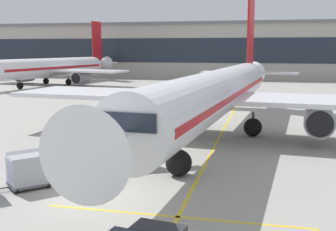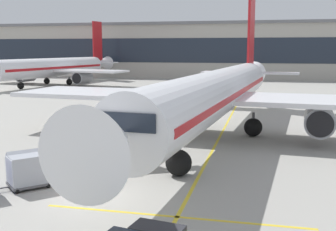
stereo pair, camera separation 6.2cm
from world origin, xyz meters
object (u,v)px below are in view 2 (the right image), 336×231
Objects in this scene: baggage_cart_second at (28,169)px; ground_crew_marshaller at (124,155)px; ground_crew_by_loader at (104,165)px; safety_cone_engine_keepout at (148,134)px; parked_airplane at (220,92)px; distant_airplane at (55,68)px; belt_loader at (130,153)px; baggage_cart_lead at (79,162)px; ground_crew_by_carts at (85,159)px; ground_crew_wingwalker at (88,151)px.

ground_crew_marshaller is (4.01, 3.91, -0.00)m from baggage_cart_second.
ground_crew_marshaller is at bearing 44.23° from baggage_cart_second.
ground_crew_by_loader is 2.72× the size of safety_cone_engine_keepout.
parked_airplane reaches higher than distant_airplane.
baggage_cart_lead is at bearing -125.80° from belt_loader.
parked_airplane is 14.68m from ground_crew_by_carts.
ground_crew_wingwalker is (-2.56, -0.52, 0.08)m from belt_loader.
ground_crew_by_carts is (-6.31, -12.97, -2.72)m from parked_airplane.
belt_loader is at bearing -112.02° from parked_airplane.
safety_cone_engine_keepout is (2.85, 13.40, -0.69)m from baggage_cart_second.
ground_crew_by_carts is at bearing -72.55° from ground_crew_wingwalker.
ground_crew_by_carts reaches higher than safety_cone_engine_keepout.
parked_airplane is 17.86× the size of baggage_cart_lead.
distant_airplane is (-38.04, 44.06, -0.27)m from parked_airplane.
ground_crew_marshaller is 1.00× the size of ground_crew_wingwalker.
distant_airplane is at bearing 130.81° from parked_airplane.
ground_crew_by_loader and ground_crew_marshaller have the same top height.
belt_loader is 1.88× the size of baggage_cart_lead.
belt_loader is 3.05m from ground_crew_by_carts.
safety_cone_engine_keepout is at bearing 86.04° from baggage_cart_lead.
belt_loader reaches higher than ground_crew_marshaller.
safety_cone_engine_keepout is (1.29, 9.15, -0.69)m from ground_crew_wingwalker.
ground_crew_by_loader is at bearing -86.36° from safety_cone_engine_keepout.
belt_loader is 8.74m from safety_cone_engine_keepout.
baggage_cart_lead reaches higher than ground_crew_by_loader.
safety_cone_engine_keepout is (0.80, 11.50, -0.69)m from baggage_cart_lead.
baggage_cart_second is 66.51m from distant_airplane.
safety_cone_engine_keepout is (-1.16, 9.50, -0.69)m from ground_crew_marshaller.
ground_crew_by_carts is 2.72× the size of safety_cone_engine_keepout.
ground_crew_marshaller is (-0.11, -0.87, 0.08)m from belt_loader.
baggage_cart_lead is at bearing 42.86° from baggage_cart_second.
belt_loader is at bearing 49.19° from baggage_cart_second.
parked_airplane is at bearing 58.43° from ground_crew_wingwalker.
ground_crew_marshaller is (-4.43, -11.54, -2.72)m from parked_airplane.
ground_crew_marshaller is at bearing -97.24° from belt_loader.
baggage_cart_lead is (-6.38, -13.54, -2.72)m from parked_airplane.
parked_airplane is 26.13× the size of ground_crew_by_carts.
ground_crew_by_carts is 1.00× the size of ground_crew_wingwalker.
parked_airplane is at bearing 64.75° from baggage_cart_lead.
ground_crew_by_carts is 0.04× the size of distant_airplane.
distant_airplane reaches higher than ground_crew_by_carts.
baggage_cart_second is at bearing -102.00° from safety_cone_engine_keepout.
belt_loader is (-4.32, -10.67, -2.80)m from parked_airplane.
parked_airplane reaches higher than ground_crew_marshaller.
parked_airplane is 17.86× the size of baggage_cart_second.
ground_crew_wingwalker is at bearing 128.09° from ground_crew_by_loader.
ground_crew_by_loader is at bearing -8.86° from baggage_cart_lead.
belt_loader is 2.75× the size of ground_crew_wingwalker.
baggage_cart_second is 1.46× the size of ground_crew_marshaller.
distant_airplane reaches higher than safety_cone_engine_keepout.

